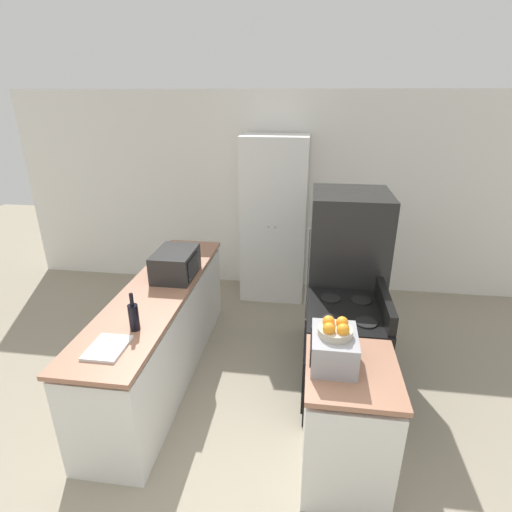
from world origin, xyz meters
TOP-DOWN VIEW (x-y plane):
  - wall_back at (0.00, 3.52)m, footprint 7.00×0.06m
  - counter_left at (-0.83, 1.36)m, footprint 0.60×2.53m
  - counter_right at (0.83, 0.45)m, footprint 0.60×0.71m
  - pantry_cabinet at (0.06, 3.18)m, footprint 0.81×0.60m
  - stove at (0.85, 1.20)m, footprint 0.66×0.74m
  - refrigerator at (0.88, 1.98)m, footprint 0.74×0.74m
  - microwave at (-0.74, 1.65)m, footprint 0.37×0.50m
  - wine_bottle at (-0.74, 0.70)m, footprint 0.07×0.07m
  - toaster_oven at (0.70, 0.49)m, footprint 0.30×0.37m
  - fruit_bowl at (0.70, 0.48)m, footprint 0.22×0.22m
  - cutting_board at (-0.83, 0.43)m, footprint 0.25×0.31m

SIDE VIEW (x-z plane):
  - counter_left at x=-0.83m, z-range -0.02..0.89m
  - counter_right at x=0.83m, z-range -0.02..0.89m
  - stove at x=0.85m, z-range -0.07..1.00m
  - refrigerator at x=0.88m, z-range 0.00..1.71m
  - cutting_board at x=-0.83m, z-range 0.91..0.93m
  - toaster_oven at x=0.70m, z-range 0.91..1.13m
  - wine_bottle at x=-0.74m, z-range 0.87..1.17m
  - microwave at x=-0.74m, z-range 0.91..1.17m
  - pantry_cabinet at x=0.06m, z-range 0.00..2.09m
  - fruit_bowl at x=0.70m, z-range 1.12..1.23m
  - wall_back at x=0.00m, z-range 0.00..2.60m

